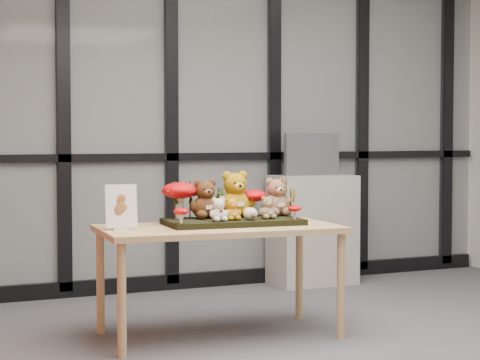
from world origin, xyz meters
name	(u,v)px	position (x,y,z in m)	size (l,w,h in m)	color
floor	(399,356)	(0.00, 0.00, 0.00)	(5.00, 5.00, 0.00)	#4E4E53
room_shell	(402,51)	(0.00, 0.00, 1.68)	(5.00, 5.00, 5.00)	beige
glass_partition	(224,111)	(0.00, 2.47, 1.42)	(4.90, 0.06, 2.78)	#2D383F
display_table	(219,237)	(-0.72, 0.84, 0.60)	(1.48, 0.82, 0.67)	tan
diorama_tray	(233,222)	(-0.61, 0.89, 0.69)	(0.82, 0.41, 0.04)	black
bear_pooh_yellow	(235,192)	(-0.55, 0.99, 0.87)	(0.24, 0.22, 0.32)	#A4760B
bear_brown_medium	(205,197)	(-0.76, 0.99, 0.84)	(0.21, 0.19, 0.27)	#482913
bear_tan_back	(276,195)	(-0.28, 0.97, 0.84)	(0.20, 0.19, 0.27)	#8C6246
bear_small_yellow	(232,208)	(-0.65, 0.81, 0.78)	(0.11, 0.10, 0.15)	#C87F0E
bear_white_bow	(219,208)	(-0.75, 0.79, 0.79)	(0.12, 0.11, 0.16)	white
bear_beige_small	(268,206)	(-0.42, 0.80, 0.79)	(0.12, 0.11, 0.15)	#8B714D
plush_cream_hedgehog	(250,213)	(-0.55, 0.77, 0.75)	(0.06, 0.06, 0.08)	silver
mushroom_back_left	(180,198)	(-0.90, 1.05, 0.83)	(0.22, 0.22, 0.25)	#AD0509
mushroom_back_right	(254,201)	(-0.42, 1.00, 0.80)	(0.17, 0.17, 0.19)	#AD0509
mushroom_front_left	(181,215)	(-1.00, 0.77, 0.76)	(0.09, 0.09, 0.10)	#AD0509
mushroom_front_right	(295,212)	(-0.27, 0.72, 0.75)	(0.08, 0.08, 0.09)	#AD0509
sprig_green_far_left	(175,200)	(-0.94, 1.02, 0.82)	(0.05, 0.05, 0.23)	#1B360C
sprig_green_mid_left	(190,199)	(-0.83, 1.06, 0.82)	(0.05, 0.05, 0.23)	#1B360C
sprig_dry_far_right	(283,196)	(-0.24, 0.95, 0.83)	(0.05, 0.05, 0.25)	brown
sprig_dry_mid_right	(291,203)	(-0.24, 0.84, 0.80)	(0.05, 0.05, 0.18)	brown
sprig_green_centre	(218,202)	(-0.64, 1.05, 0.80)	(0.05, 0.05, 0.18)	#1B360C
sign_holder	(121,209)	(-1.32, 0.90, 0.79)	(0.19, 0.07, 0.26)	silver
label_card	(242,230)	(-0.70, 0.55, 0.67)	(0.08, 0.03, 0.00)	white
cabinet	(312,230)	(0.69, 2.23, 0.45)	(0.67, 0.39, 0.89)	gray
monitor	(312,154)	(0.69, 2.25, 1.06)	(0.48, 0.05, 0.34)	#4A4D52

